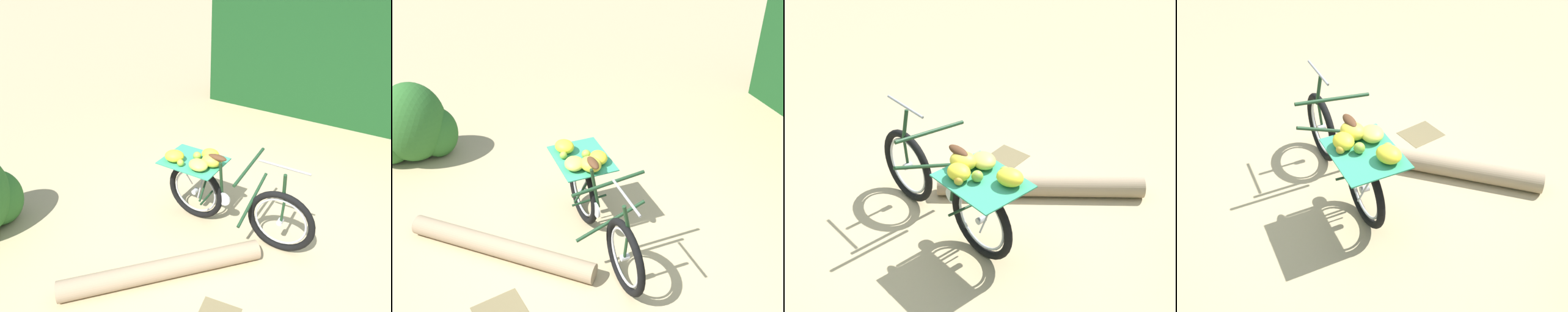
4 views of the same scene
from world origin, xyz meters
The scene contains 5 objects.
ground_plane centered at (0.00, 0.00, 0.00)m, with size 60.00×60.00×0.00m, color tan.
bicycle centered at (0.09, 0.12, 0.50)m, with size 0.79×1.80×1.03m.
fallen_log centered at (-0.84, 0.43, 0.10)m, with size 0.20×0.20×2.00m, color #9E8466.
shrub_cluster centered at (-1.10, 2.66, 0.47)m, with size 1.12×0.77×1.06m.
leaf_litter_patch centered at (-1.12, -0.21, 0.00)m, with size 0.44×0.36×0.01m, color olive.
Camera 2 is at (-1.88, -2.98, 3.50)m, focal length 43.71 mm.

